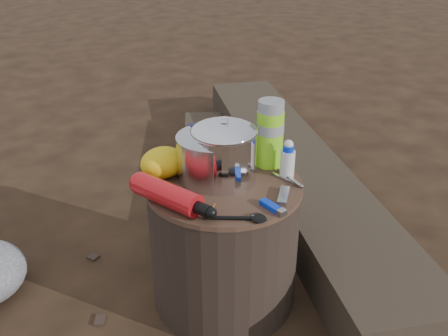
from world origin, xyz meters
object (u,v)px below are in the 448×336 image
fuel_bottle (168,195)px  travel_mug (233,139)px  log_main (293,171)px  camping_pot (224,152)px  stump (224,242)px  thermos (270,134)px

fuel_bottle → travel_mug: 0.37m
log_main → camping_pot: size_ratio=11.12×
log_main → camping_pot: camping_pot is taller
stump → thermos: (0.19, 0.04, 0.32)m
stump → fuel_bottle: 0.32m
log_main → thermos: (-0.45, -0.43, 0.45)m
camping_pot → log_main: bearing=35.9°
stump → thermos: bearing=11.5°
fuel_bottle → thermos: 0.39m
thermos → log_main: bearing=43.9°
log_main → travel_mug: (-0.51, -0.31, 0.40)m
stump → fuel_bottle: fuel_bottle is taller
travel_mug → thermos: bearing=-61.2°
fuel_bottle → travel_mug: bearing=7.8°
camping_pot → travel_mug: bearing=51.4°
camping_pot → fuel_bottle: camping_pot is taller
camping_pot → travel_mug: (0.11, 0.14, -0.04)m
camping_pot → fuel_bottle: size_ratio=0.69×
fuel_bottle → thermos: (0.38, 0.07, 0.07)m
stump → travel_mug: travel_mug is taller
stump → camping_pot: 0.31m
fuel_bottle → travel_mug: size_ratio=2.44×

